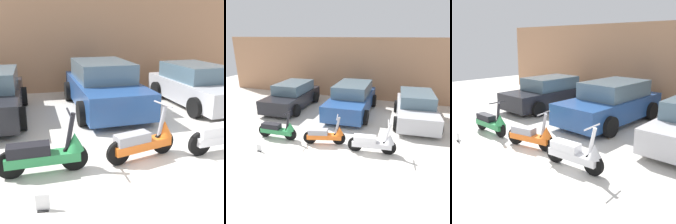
{
  "view_description": "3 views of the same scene",
  "coord_description": "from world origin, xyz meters",
  "views": [
    {
      "loc": [
        -1.97,
        -3.8,
        2.52
      ],
      "look_at": [
        -0.51,
        2.24,
        0.61
      ],
      "focal_mm": 45.0,
      "sensor_mm": 36.0,
      "label": 1
    },
    {
      "loc": [
        2.58,
        -5.63,
        3.78
      ],
      "look_at": [
        -0.27,
        2.67,
        0.66
      ],
      "focal_mm": 35.0,
      "sensor_mm": 36.0,
      "label": 2
    },
    {
      "loc": [
        5.74,
        -3.45,
        2.94
      ],
      "look_at": [
        -0.4,
        2.47,
        0.72
      ],
      "focal_mm": 45.0,
      "sensor_mm": 36.0,
      "label": 3
    }
  ],
  "objects": [
    {
      "name": "car_rear_left",
      "position": [
        -3.5,
        4.44,
        0.64
      ],
      "size": [
        2.03,
        4.01,
        1.34
      ],
      "rotation": [
        0.0,
        0.0,
        -1.53
      ],
      "color": "black",
      "rests_on": "ground_plane"
    },
    {
      "name": "scooter_front_right",
      "position": [
        -0.14,
        0.99,
        0.38
      ],
      "size": [
        1.51,
        0.7,
        1.07
      ],
      "rotation": [
        0.0,
        0.0,
        0.27
      ],
      "color": "black",
      "rests_on": "ground_plane"
    },
    {
      "name": "car_rear_center",
      "position": [
        -0.2,
        4.65,
        0.71
      ],
      "size": [
        2.25,
        4.43,
        1.48
      ],
      "rotation": [
        0.0,
        0.0,
        -1.53
      ],
      "color": "navy",
      "rests_on": "ground_plane"
    },
    {
      "name": "scooter_front_left",
      "position": [
        -2.02,
        0.82,
        0.39
      ],
      "size": [
        1.59,
        0.57,
        1.11
      ],
      "rotation": [
        0.0,
        0.0,
        0.04
      ],
      "color": "black",
      "rests_on": "ground_plane"
    },
    {
      "name": "scooter_front_center",
      "position": [
        1.6,
        0.92,
        0.4
      ],
      "size": [
        1.62,
        0.58,
        1.13
      ],
      "rotation": [
        0.0,
        0.0,
        0.12
      ],
      "color": "black",
      "rests_on": "ground_plane"
    },
    {
      "name": "placard_near_left_scooter",
      "position": [
        -2.12,
        -0.25,
        0.11
      ],
      "size": [
        0.2,
        0.14,
        0.26
      ],
      "rotation": [
        0.0,
        0.0,
        -0.12
      ],
      "color": "black",
      "rests_on": "ground_plane"
    },
    {
      "name": "wall_back",
      "position": [
        0.0,
        7.39,
        1.82
      ],
      "size": [
        19.6,
        0.12,
        3.64
      ],
      "primitive_type": "cube",
      "color": "tan",
      "rests_on": "ground_plane"
    },
    {
      "name": "ground_plane",
      "position": [
        0.0,
        0.0,
        0.0
      ],
      "size": [
        28.0,
        28.0,
        0.0
      ],
      "primitive_type": "plane",
      "color": "silver"
    }
  ]
}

